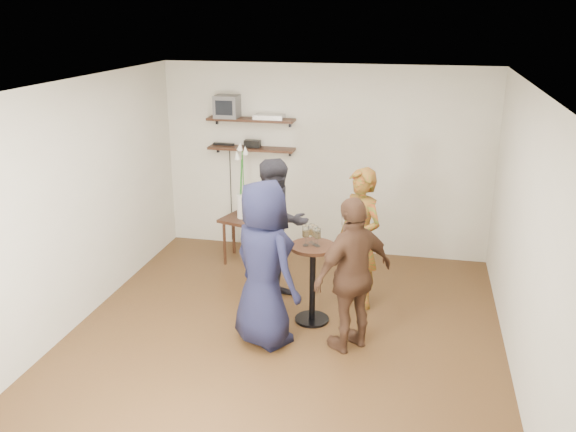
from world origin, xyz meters
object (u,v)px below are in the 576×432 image
(crt_monitor, at_px, (227,106))
(person_brown, at_px, (353,275))
(person_plaid, at_px, (360,239))
(drinks_table, at_px, (313,273))
(person_dark, at_px, (277,231))
(side_table, at_px, (243,225))
(dvd_deck, at_px, (269,117))
(radio, at_px, (252,144))
(person_navy, at_px, (264,264))

(crt_monitor, xyz_separation_m, person_brown, (2.04, -2.45, -1.22))
(person_plaid, height_order, person_brown, person_plaid)
(drinks_table, relative_size, person_dark, 0.53)
(side_table, xyz_separation_m, person_plaid, (1.67, -1.01, 0.30))
(dvd_deck, distance_m, person_plaid, 2.33)
(dvd_deck, relative_size, person_brown, 0.25)
(person_plaid, distance_m, person_dark, 0.94)
(person_brown, bearing_deg, side_table, -95.58)
(radio, bearing_deg, drinks_table, -58.71)
(person_dark, distance_m, person_brown, 1.33)
(crt_monitor, distance_m, person_plaid, 2.77)
(person_navy, height_order, person_brown, person_navy)
(radio, height_order, side_table, radio)
(side_table, bearing_deg, person_plaid, -31.13)
(person_plaid, bearing_deg, dvd_deck, 175.34)
(person_plaid, bearing_deg, person_navy, -87.39)
(person_plaid, bearing_deg, side_table, -169.12)
(radio, distance_m, person_navy, 2.74)
(side_table, xyz_separation_m, drinks_table, (1.22, -1.50, 0.06))
(side_table, relative_size, person_brown, 0.40)
(dvd_deck, bearing_deg, side_table, -117.38)
(crt_monitor, height_order, drinks_table, crt_monitor)
(radio, height_order, person_plaid, person_plaid)
(radio, bearing_deg, person_dark, -65.15)
(radio, distance_m, person_brown, 3.07)
(drinks_table, relative_size, person_brown, 0.56)
(person_navy, xyz_separation_m, person_brown, (0.88, 0.08, -0.07))
(crt_monitor, xyz_separation_m, person_dark, (1.06, -1.55, -1.17))
(person_brown, bearing_deg, radio, -101.95)
(drinks_table, relative_size, person_plaid, 0.55)
(side_table, bearing_deg, dvd_deck, 62.62)
(person_plaid, height_order, person_navy, person_navy)
(radio, bearing_deg, dvd_deck, 0.00)
(radio, distance_m, side_table, 1.12)
(person_dark, relative_size, person_brown, 1.07)
(person_plaid, bearing_deg, person_brown, -45.68)
(drinks_table, bearing_deg, crt_monitor, 127.93)
(person_plaid, relative_size, person_navy, 0.95)
(radio, relative_size, person_dark, 0.13)
(drinks_table, distance_m, person_dark, 0.72)
(crt_monitor, distance_m, radio, 0.61)
(dvd_deck, relative_size, radio, 1.82)
(dvd_deck, relative_size, person_plaid, 0.25)
(drinks_table, distance_m, person_navy, 0.73)
(radio, xyz_separation_m, person_plaid, (1.66, -1.50, -0.70))
(crt_monitor, distance_m, person_brown, 3.42)
(person_navy, distance_m, person_brown, 0.89)
(crt_monitor, distance_m, drinks_table, 2.91)
(dvd_deck, height_order, person_navy, dvd_deck)
(radio, xyz_separation_m, drinks_table, (1.21, -1.99, -0.94))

